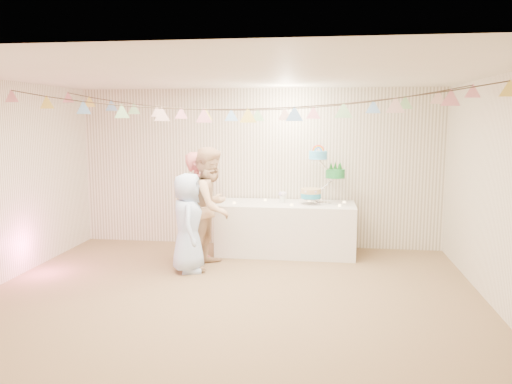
# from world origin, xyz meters

# --- Properties ---
(floor) EXTENTS (6.00, 6.00, 0.00)m
(floor) POSITION_xyz_m (0.00, 0.00, 0.00)
(floor) COLOR brown
(floor) RESTS_ON ground
(ceiling) EXTENTS (6.00, 6.00, 0.00)m
(ceiling) POSITION_xyz_m (0.00, 0.00, 2.60)
(ceiling) COLOR silver
(ceiling) RESTS_ON ground
(back_wall) EXTENTS (6.00, 6.00, 0.00)m
(back_wall) POSITION_xyz_m (0.00, 2.50, 1.30)
(back_wall) COLOR white
(back_wall) RESTS_ON ground
(front_wall) EXTENTS (6.00, 6.00, 0.00)m
(front_wall) POSITION_xyz_m (0.00, -2.50, 1.30)
(front_wall) COLOR white
(front_wall) RESTS_ON ground
(right_wall) EXTENTS (5.00, 5.00, 0.00)m
(right_wall) POSITION_xyz_m (3.00, 0.00, 1.30)
(right_wall) COLOR white
(right_wall) RESTS_ON ground
(table) EXTENTS (2.14, 0.86, 0.80)m
(table) POSITION_xyz_m (0.51, 2.02, 0.40)
(table) COLOR white
(table) RESTS_ON floor
(cake_stand) EXTENTS (0.76, 0.45, 0.85)m
(cake_stand) POSITION_xyz_m (1.06, 2.07, 1.17)
(cake_stand) COLOR silver
(cake_stand) RESTS_ON table
(cake_bottom) EXTENTS (0.31, 0.31, 0.15)m
(cake_bottom) POSITION_xyz_m (0.91, 2.01, 0.84)
(cake_bottom) COLOR teal
(cake_bottom) RESTS_ON cake_stand
(cake_middle) EXTENTS (0.27, 0.27, 0.22)m
(cake_middle) POSITION_xyz_m (1.24, 2.16, 1.11)
(cake_middle) COLOR #1C833A
(cake_middle) RESTS_ON cake_stand
(cake_top_tier) EXTENTS (0.25, 0.25, 0.19)m
(cake_top_tier) POSITION_xyz_m (1.00, 2.04, 1.38)
(cake_top_tier) COLOR #4DB8F2
(cake_top_tier) RESTS_ON cake_stand
(platter) EXTENTS (0.33, 0.33, 0.02)m
(platter) POSITION_xyz_m (-0.09, 1.97, 0.76)
(platter) COLOR white
(platter) RESTS_ON table
(posy) EXTENTS (0.15, 0.15, 0.18)m
(posy) POSITION_xyz_m (0.45, 2.07, 0.84)
(posy) COLOR white
(posy) RESTS_ON table
(person_adult_a) EXTENTS (0.48, 0.65, 1.63)m
(person_adult_a) POSITION_xyz_m (-0.74, 1.45, 0.81)
(person_adult_a) COLOR #CC6A6D
(person_adult_a) RESTS_ON floor
(person_adult_b) EXTENTS (0.81, 0.95, 1.72)m
(person_adult_b) POSITION_xyz_m (-0.51, 1.21, 0.86)
(person_adult_b) COLOR tan
(person_adult_b) RESTS_ON floor
(person_child) EXTENTS (0.60, 0.76, 1.38)m
(person_child) POSITION_xyz_m (-0.76, 0.89, 0.69)
(person_child) COLOR #B4D0FF
(person_child) RESTS_ON floor
(bunting_back) EXTENTS (5.60, 1.10, 0.40)m
(bunting_back) POSITION_xyz_m (0.00, 1.10, 2.35)
(bunting_back) COLOR pink
(bunting_back) RESTS_ON ceiling
(bunting_front) EXTENTS (5.60, 0.90, 0.36)m
(bunting_front) POSITION_xyz_m (0.00, -0.20, 2.32)
(bunting_front) COLOR #72A5E5
(bunting_front) RESTS_ON ceiling
(tealight_0) EXTENTS (0.04, 0.04, 0.03)m
(tealight_0) POSITION_xyz_m (-0.29, 1.87, 0.82)
(tealight_0) COLOR #FFD88C
(tealight_0) RESTS_ON table
(tealight_1) EXTENTS (0.04, 0.04, 0.03)m
(tealight_1) POSITION_xyz_m (0.16, 2.20, 0.82)
(tealight_1) COLOR #FFD88C
(tealight_1) RESTS_ON table
(tealight_2) EXTENTS (0.04, 0.04, 0.03)m
(tealight_2) POSITION_xyz_m (0.61, 1.80, 0.82)
(tealight_2) COLOR #FFD88C
(tealight_2) RESTS_ON table
(tealight_3) EXTENTS (0.04, 0.04, 0.03)m
(tealight_3) POSITION_xyz_m (0.86, 2.24, 0.82)
(tealight_3) COLOR #FFD88C
(tealight_3) RESTS_ON table
(tealight_4) EXTENTS (0.04, 0.04, 0.03)m
(tealight_4) POSITION_xyz_m (1.33, 1.84, 0.82)
(tealight_4) COLOR #FFD88C
(tealight_4) RESTS_ON table
(tealight_5) EXTENTS (0.04, 0.04, 0.03)m
(tealight_5) POSITION_xyz_m (1.41, 2.17, 0.82)
(tealight_5) COLOR #FFD88C
(tealight_5) RESTS_ON table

